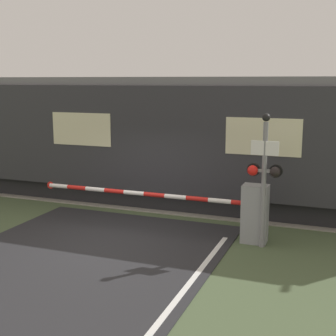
% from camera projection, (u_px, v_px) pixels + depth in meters
% --- Properties ---
extents(ground_plane, '(80.00, 80.00, 0.00)m').
position_uv_depth(ground_plane, '(113.00, 239.00, 11.43)').
color(ground_plane, '#475638').
extents(track_bed, '(36.00, 3.20, 0.13)m').
position_uv_depth(track_bed, '(170.00, 199.00, 15.11)').
color(track_bed, gray).
rests_on(track_bed, ground_plane).
extents(train, '(19.79, 3.09, 3.90)m').
position_uv_depth(train, '(106.00, 136.00, 15.54)').
color(train, black).
rests_on(train, ground_plane).
extents(crossing_barrier, '(6.11, 0.44, 1.40)m').
position_uv_depth(crossing_barrier, '(236.00, 210.00, 11.20)').
color(crossing_barrier, gray).
rests_on(crossing_barrier, ground_plane).
extents(signal_post, '(0.80, 0.26, 3.09)m').
position_uv_depth(signal_post, '(264.00, 172.00, 10.54)').
color(signal_post, gray).
rests_on(signal_post, ground_plane).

